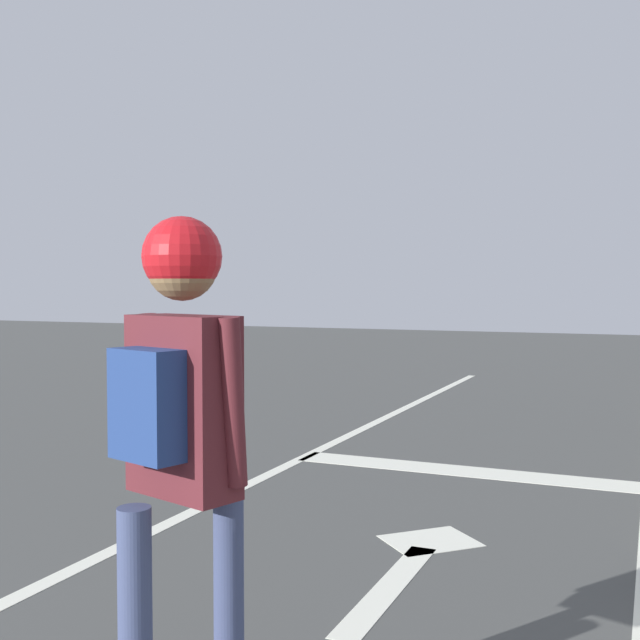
{
  "coord_description": "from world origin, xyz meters",
  "views": [
    {
      "loc": [
        3.21,
        1.83,
        1.64
      ],
      "look_at": [
        1.17,
        6.54,
        1.42
      ],
      "focal_mm": 43.79,
      "sensor_mm": 36.0,
      "label": 1
    }
  ],
  "objects": [
    {
      "name": "lane_line_center",
      "position": [
        0.13,
        6.0,
        0.0
      ],
      "size": [
        0.12,
        20.0,
        0.01
      ],
      "primitive_type": "cube",
      "color": "silver",
      "rests_on": "ground"
    },
    {
      "name": "stop_bar",
      "position": [
        1.74,
        8.63,
        0.0
      ],
      "size": [
        3.21,
        0.4,
        0.01
      ],
      "primitive_type": "cube",
      "color": "silver",
      "rests_on": "ground"
    },
    {
      "name": "lane_arrow_stem",
      "position": [
        1.9,
        5.81,
        0.0
      ],
      "size": [
        0.16,
        1.4,
        0.01
      ],
      "primitive_type": "cube",
      "color": "silver",
      "rests_on": "ground"
    },
    {
      "name": "lane_arrow_head",
      "position": [
        1.9,
        6.66,
        0.0
      ],
      "size": [
        0.71,
        0.71,
        0.01
      ],
      "primitive_type": "cube",
      "rotation": [
        0.0,
        0.0,
        0.79
      ],
      "color": "silver",
      "rests_on": "ground"
    },
    {
      "name": "skater",
      "position": [
        1.75,
        4.03,
        1.24
      ],
      "size": [
        0.48,
        0.64,
        1.8
      ],
      "color": "#3C476B",
      "rests_on": "skateboard"
    },
    {
      "name": "traffic_signal_mast",
      "position": [
        2.78,
        10.12,
        4.13
      ],
      "size": [
        4.49,
        0.34,
        5.94
      ],
      "color": "#4F6255",
      "rests_on": "ground"
    }
  ]
}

